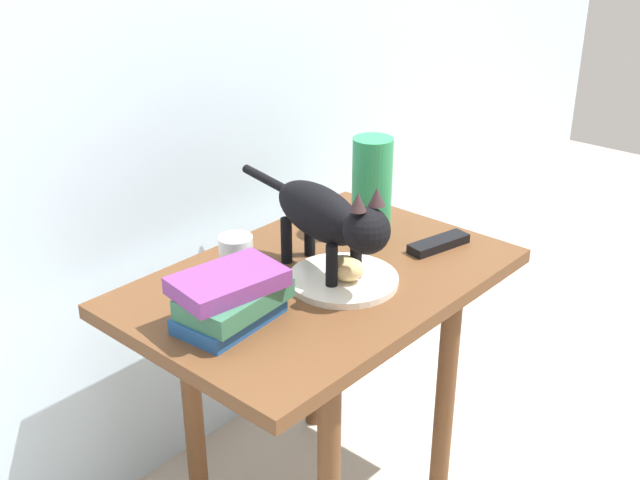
# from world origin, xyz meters

# --- Properties ---
(side_table) EXTENTS (0.80, 0.53, 0.59)m
(side_table) POSITION_xyz_m (0.00, 0.00, 0.50)
(side_table) COLOR brown
(side_table) RESTS_ON ground
(plate) EXTENTS (0.22, 0.22, 0.01)m
(plate) POSITION_xyz_m (0.01, -0.06, 0.59)
(plate) COLOR silver
(plate) RESTS_ON side_table
(bread_roll) EXTENTS (0.07, 0.09, 0.05)m
(bread_roll) POSITION_xyz_m (0.00, -0.07, 0.63)
(bread_roll) COLOR #E0BC7A
(bread_roll) RESTS_ON plate
(cat) EXTENTS (0.15, 0.47, 0.23)m
(cat) POSITION_xyz_m (0.01, -0.01, 0.72)
(cat) COLOR black
(cat) RESTS_ON side_table
(book_stack) EXTENTS (0.22, 0.15, 0.10)m
(book_stack) POSITION_xyz_m (-0.25, -0.00, 0.64)
(book_stack) COLOR #1E4C8C
(book_stack) RESTS_ON side_table
(green_vase) EXTENTS (0.09, 0.09, 0.22)m
(green_vase) POSITION_xyz_m (0.24, 0.06, 0.70)
(green_vase) COLOR #288C51
(green_vase) RESTS_ON side_table
(candle_jar) EXTENTS (0.07, 0.07, 0.08)m
(candle_jar) POSITION_xyz_m (-0.11, 0.13, 0.63)
(candle_jar) COLOR silver
(candle_jar) RESTS_ON side_table
(tv_remote) EXTENTS (0.16, 0.08, 0.02)m
(tv_remote) POSITION_xyz_m (0.27, -0.11, 0.60)
(tv_remote) COLOR black
(tv_remote) RESTS_ON side_table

